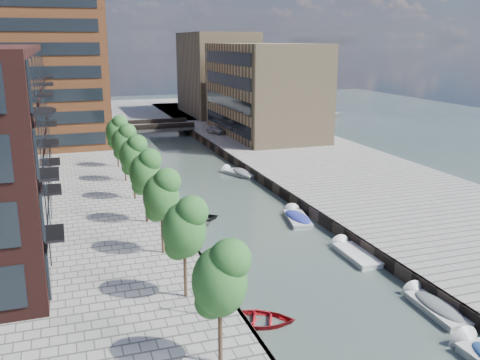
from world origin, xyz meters
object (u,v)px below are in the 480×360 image
motorboat_4 (239,173)px  car (216,130)px  tree_6 (116,130)px  motorboat_3 (297,218)px  tree_4 (133,154)px  tree_3 (145,171)px  sloop_2 (258,323)px  sloop_4 (194,222)px  motorboat_1 (433,306)px  tree_2 (161,193)px  sloop_3 (184,228)px  tree_1 (184,226)px  tree_5 (124,141)px  motorboat_2 (352,254)px  bridge (153,127)px  tree_0 (220,277)px

motorboat_4 → car: bearing=80.3°
tree_6 → motorboat_3: 26.04m
tree_4 → motorboat_4: 17.14m
tree_3 → sloop_2: tree_3 is taller
sloop_4 → motorboat_1: bearing=-156.4°
tree_2 → sloop_3: tree_2 is taller
tree_3 → tree_6: size_ratio=1.00×
tree_1 → tree_5: (0.00, 28.00, 0.00)m
tree_2 → motorboat_3: size_ratio=1.15×
sloop_2 → motorboat_1: 10.52m
tree_2 → tree_5: size_ratio=1.00×
sloop_3 → motorboat_2: 14.35m
tree_2 → motorboat_4: size_ratio=1.14×
sloop_2 → sloop_3: (-0.39, 16.83, 0.00)m
bridge → motorboat_2: (5.14, -56.55, -1.29)m
tree_4 → sloop_2: (3.55, -23.58, -5.31)m
tree_5 → motorboat_2: tree_5 is taller
tree_3 → motorboat_4: bearing=50.6°
sloop_4 → tree_2: bearing=151.0°
tree_3 → motorboat_1: 23.63m
tree_6 → motorboat_1: (13.90, -39.41, -5.11)m
tree_1 → tree_6: same height
car → sloop_4: bearing=-128.9°
tree_0 → motorboat_2: size_ratio=1.20×
tree_3 → motorboat_2: (13.64, -9.55, -5.21)m
sloop_2 → motorboat_2: (10.09, 7.03, 0.10)m
sloop_2 → motorboat_1: motorboat_1 is taller
motorboat_2 → bridge: bearing=95.2°
sloop_3 → tree_3: bearing=102.7°
sloop_3 → motorboat_3: 9.96m
tree_4 → sloop_4: bearing=-52.1°
tree_4 → tree_1: bearing=-90.0°
tree_2 → motorboat_1: size_ratio=1.21×
sloop_4 → motorboat_4: (9.14, 14.85, 0.20)m
sloop_3 → tree_0: bearing=179.8°
motorboat_1 → sloop_4: bearing=115.8°
tree_0 → sloop_3: size_ratio=1.27×
tree_3 → sloop_2: bearing=-77.9°
tree_4 → motorboat_3: (13.04, -7.96, -5.11)m
motorboat_4 → motorboat_2: bearing=-89.5°
tree_1 → car: (17.39, 53.44, -3.65)m
tree_4 → motorboat_2: 22.07m
sloop_2 → sloop_3: 16.83m
tree_4 → motorboat_3: bearing=-31.4°
motorboat_1 → car: bearing=86.6°
tree_3 → motorboat_2: bearing=-35.0°
tree_6 → tree_1: bearing=-90.0°
tree_2 → tree_5: (0.00, 21.00, 0.00)m
sloop_4 → tree_1: bearing=162.4°
sloop_3 → motorboat_1: size_ratio=0.95×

